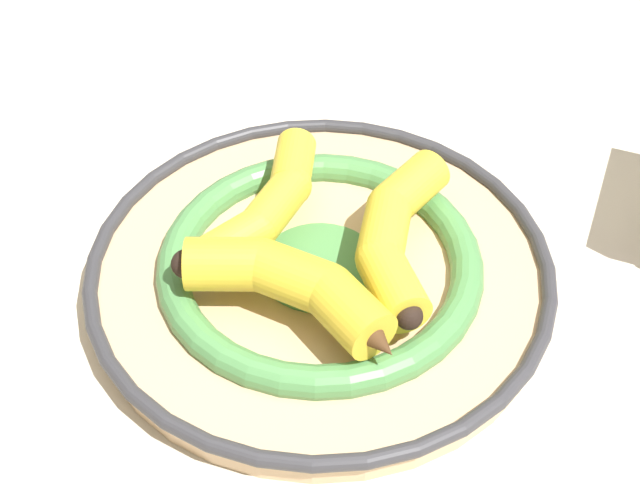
{
  "coord_description": "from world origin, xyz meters",
  "views": [
    {
      "loc": [
        0.45,
        0.04,
        0.52
      ],
      "look_at": [
        -0.02,
        0.02,
        0.04
      ],
      "focal_mm": 50.0,
      "sensor_mm": 36.0,
      "label": 1
    }
  ],
  "objects_px": {
    "banana_a": "(396,230)",
    "banana_c": "(266,207)",
    "decorative_bowl": "(320,270)",
    "banana_b": "(293,285)"
  },
  "relations": [
    {
      "from": "banana_a",
      "to": "banana_c",
      "type": "xyz_separation_m",
      "value": [
        -0.02,
        -0.1,
        -0.0
      ]
    },
    {
      "from": "banana_c",
      "to": "banana_b",
      "type": "bearing_deg",
      "value": -138.35
    },
    {
      "from": "banana_a",
      "to": "banana_b",
      "type": "distance_m",
      "value": 0.09
    },
    {
      "from": "decorative_bowl",
      "to": "banana_c",
      "type": "height_order",
      "value": "banana_c"
    },
    {
      "from": "decorative_bowl",
      "to": "banana_a",
      "type": "relative_size",
      "value": 1.94
    },
    {
      "from": "decorative_bowl",
      "to": "banana_b",
      "type": "bearing_deg",
      "value": -18.01
    },
    {
      "from": "banana_a",
      "to": "banana_b",
      "type": "relative_size",
      "value": 1.11
    },
    {
      "from": "banana_a",
      "to": "banana_b",
      "type": "xyz_separation_m",
      "value": [
        0.06,
        -0.07,
        0.0
      ]
    },
    {
      "from": "decorative_bowl",
      "to": "banana_c",
      "type": "distance_m",
      "value": 0.06
    },
    {
      "from": "banana_a",
      "to": "banana_c",
      "type": "bearing_deg",
      "value": -94.95
    }
  ]
}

